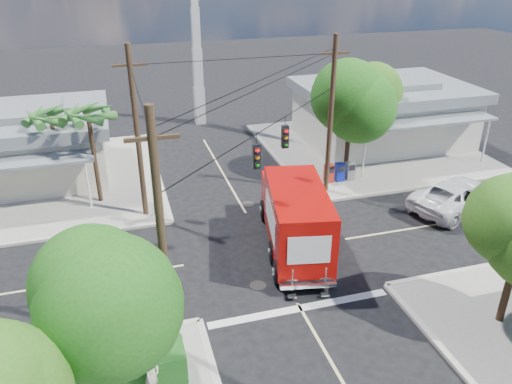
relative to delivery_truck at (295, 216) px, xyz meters
name	(u,v)px	position (x,y,z in m)	size (l,w,h in m)	color
ground	(268,252)	(-1.28, 0.03, -1.72)	(120.00, 120.00, 0.00)	black
sidewalk_ne	(367,148)	(9.60, 10.91, -1.65)	(14.12, 14.12, 0.14)	gray
sidewalk_nw	(43,184)	(-12.16, 10.91, -1.65)	(14.12, 14.12, 0.14)	gray
road_markings	(278,269)	(-1.28, -1.44, -1.72)	(32.00, 32.00, 0.01)	beige
building_ne	(383,111)	(11.22, 12.00, 0.60)	(11.80, 10.20, 4.50)	beige
building_nw	(19,144)	(-13.28, 12.50, 0.50)	(10.80, 10.20, 4.30)	beige
radio_tower	(197,53)	(-0.78, 20.03, 3.92)	(0.80, 0.80, 17.00)	silver
tree_sw_front	(106,302)	(-8.27, -7.51, 2.61)	(3.88, 3.78, 6.03)	#422D1C
tree_ne_front	(352,103)	(5.93, 6.79, 3.04)	(4.21, 4.14, 6.66)	#422D1C
tree_ne_back	(373,100)	(8.53, 8.99, 2.46)	(3.77, 3.66, 5.82)	#422D1C
palm_nw_front	(88,116)	(-8.78, 7.53, 3.32)	(3.01, 3.08, 5.59)	#422D1C
palm_nw_back	(51,118)	(-10.78, 9.03, 2.95)	(3.01, 3.08, 5.19)	#422D1C
utility_poles	(225,151)	(-2.86, 1.64, 2.95)	(12.00, 10.68, 9.00)	#473321
picket_fence	(94,359)	(-9.08, -5.57, -1.04)	(5.94, 0.06, 1.00)	silver
hedge_sw	(87,378)	(-9.28, -6.37, -1.03)	(6.20, 1.20, 1.10)	#164916
vending_boxes	(339,172)	(5.22, 6.23, -1.03)	(1.90, 0.50, 1.10)	red
delivery_truck	(295,216)	(0.00, 0.00, 0.00)	(3.80, 8.13, 3.39)	black
parked_car	(457,195)	(9.90, 1.28, -0.91)	(2.71, 5.88, 1.63)	silver
pedestrian	(152,375)	(-7.32, -7.15, -0.68)	(0.66, 0.44, 1.81)	beige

